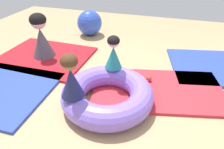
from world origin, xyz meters
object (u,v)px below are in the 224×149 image
(child_in_teal, at_px, (113,53))
(exercise_ball_large, at_px, (90,23))
(child_in_navy, at_px, (71,77))
(inflatable_cushion, at_px, (107,94))
(adult_seated, at_px, (41,36))
(play_ball_red, at_px, (149,79))
(play_ball_yellow, at_px, (40,42))

(child_in_teal, height_order, exercise_ball_large, child_in_teal)
(child_in_navy, distance_m, exercise_ball_large, 2.67)
(inflatable_cushion, height_order, child_in_navy, child_in_navy)
(adult_seated, xyz_separation_m, play_ball_red, (1.97, -0.27, -0.34))
(adult_seated, relative_size, play_ball_red, 8.93)
(child_in_navy, relative_size, play_ball_yellow, 6.97)
(child_in_teal, bearing_deg, play_ball_yellow, 33.58)
(child_in_navy, distance_m, play_ball_red, 1.29)
(child_in_navy, height_order, play_ball_yellow, child_in_navy)
(play_ball_yellow, distance_m, exercise_ball_large, 1.17)
(child_in_teal, bearing_deg, play_ball_red, -100.38)
(adult_seated, distance_m, play_ball_red, 2.01)
(inflatable_cushion, distance_m, child_in_navy, 0.60)
(child_in_navy, bearing_deg, exercise_ball_large, -17.82)
(child_in_teal, distance_m, play_ball_red, 0.70)
(adult_seated, xyz_separation_m, play_ball_yellow, (-0.37, 0.43, -0.34))
(child_in_teal, xyz_separation_m, exercise_ball_large, (-1.10, 1.77, -0.25))
(adult_seated, height_order, play_ball_red, adult_seated)
(play_ball_yellow, bearing_deg, exercise_ball_large, 50.16)
(child_in_teal, height_order, play_ball_yellow, child_in_teal)
(play_ball_red, height_order, play_ball_yellow, play_ball_red)
(inflatable_cushion, relative_size, play_ball_yellow, 15.75)
(play_ball_yellow, height_order, exercise_ball_large, exercise_ball_large)
(child_in_teal, relative_size, play_ball_red, 5.36)
(adult_seated, relative_size, play_ball_yellow, 10.44)
(adult_seated, height_order, exercise_ball_large, adult_seated)
(play_ball_red, bearing_deg, exercise_ball_large, 135.21)
(child_in_navy, relative_size, exercise_ball_large, 0.94)
(adult_seated, distance_m, exercise_ball_large, 1.37)
(play_ball_red, xyz_separation_m, play_ball_yellow, (-2.34, 0.70, -0.01))
(child_in_teal, distance_m, exercise_ball_large, 2.10)
(child_in_navy, xyz_separation_m, exercise_ball_large, (-0.84, 2.52, -0.28))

